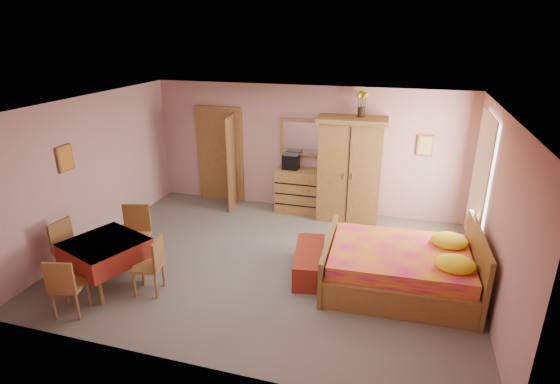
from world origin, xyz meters
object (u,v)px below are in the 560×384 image
(floor_lamp, at_px, (324,173))
(bed, at_px, (399,257))
(wall_mirror, at_px, (303,138))
(chair_south, at_px, (69,285))
(sunflower_vase, at_px, (362,103))
(wardrobe, at_px, (350,170))
(chair_west, at_px, (73,250))
(dining_table, at_px, (107,263))
(chest_of_drawers, at_px, (300,191))
(chair_east, at_px, (148,266))
(stereo, at_px, (291,162))
(bench, at_px, (309,262))
(chair_north, at_px, (135,237))

(floor_lamp, height_order, bed, floor_lamp)
(wall_mirror, bearing_deg, chair_south, -117.35)
(sunflower_vase, bearing_deg, wardrobe, -139.53)
(wall_mirror, height_order, chair_west, wall_mirror)
(sunflower_vase, bearing_deg, dining_table, -132.02)
(wall_mirror, distance_m, floor_lamp, 0.84)
(wardrobe, bearing_deg, floor_lamp, 156.59)
(chest_of_drawers, relative_size, chair_west, 1.06)
(dining_table, distance_m, chair_east, 0.70)
(stereo, bearing_deg, chair_east, -108.41)
(chest_of_drawers, xyz_separation_m, bed, (2.09, -2.39, 0.04))
(floor_lamp, relative_size, chair_west, 1.88)
(wardrobe, bearing_deg, bench, -99.48)
(stereo, bearing_deg, dining_table, -117.78)
(stereo, bearing_deg, bed, -46.25)
(wall_mirror, bearing_deg, wardrobe, -17.83)
(chest_of_drawers, bearing_deg, wall_mirror, 90.24)
(chest_of_drawers, distance_m, chair_south, 4.79)
(chest_of_drawers, relative_size, stereo, 3.00)
(chest_of_drawers, relative_size, chair_east, 1.14)
(stereo, bearing_deg, sunflower_vase, 1.37)
(chest_of_drawers, xyz_separation_m, chair_east, (-1.39, -3.55, -0.03))
(chair_south, xyz_separation_m, chair_west, (-0.59, 0.79, 0.03))
(chest_of_drawers, height_order, dining_table, chest_of_drawers)
(bench, bearing_deg, bed, -0.43)
(floor_lamp, bearing_deg, wardrobe, -20.67)
(bed, relative_size, bench, 1.81)
(wardrobe, distance_m, sunflower_vase, 1.30)
(stereo, bearing_deg, floor_lamp, 9.54)
(chair_east, bearing_deg, chest_of_drawers, -32.85)
(bench, height_order, dining_table, dining_table)
(chair_west, bearing_deg, dining_table, 89.87)
(chair_south, bearing_deg, sunflower_vase, 39.12)
(sunflower_vase, xyz_separation_m, bench, (-0.41, -2.43, -2.12))
(bed, bearing_deg, wardrobe, 112.54)
(dining_table, bearing_deg, bench, 22.50)
(chair_south, bearing_deg, stereo, 52.23)
(dining_table, bearing_deg, bed, 15.54)
(bed, bearing_deg, bench, 177.18)
(stereo, bearing_deg, chair_west, -125.59)
(bench, bearing_deg, chest_of_drawers, 107.36)
(sunflower_vase, height_order, bed, sunflower_vase)
(stereo, height_order, bed, stereo)
(dining_table, height_order, chair_east, chair_east)
(wall_mirror, height_order, bed, wall_mirror)
(wall_mirror, height_order, floor_lamp, wall_mirror)
(bed, bearing_deg, chair_east, -164.01)
(sunflower_vase, xyz_separation_m, dining_table, (-3.24, -3.60, -1.96))
(floor_lamp, relative_size, chair_east, 2.01)
(chest_of_drawers, height_order, chair_north, chair_north)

